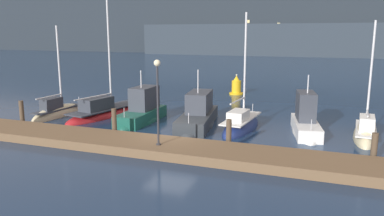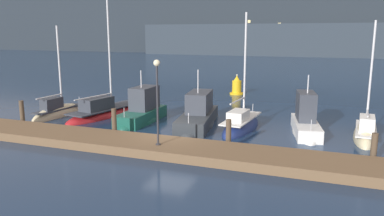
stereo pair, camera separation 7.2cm
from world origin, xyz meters
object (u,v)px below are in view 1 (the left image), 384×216
(sailboat_berth_5, at_px, (241,127))
(motorboat_berth_6, at_px, (305,125))
(sailboat_berth_1, at_px, (58,114))
(motorboat_berth_3, at_px, (142,116))
(sailboat_berth_7, at_px, (365,136))
(dock_lamppost, at_px, (158,89))
(channel_buoy, at_px, (236,87))
(motorboat_berth_4, at_px, (198,120))
(sailboat_berth_2, at_px, (105,113))

(sailboat_berth_5, xyz_separation_m, motorboat_berth_6, (3.81, 0.46, 0.34))
(sailboat_berth_1, xyz_separation_m, motorboat_berth_3, (6.45, 0.64, 0.27))
(sailboat_berth_7, bearing_deg, dock_lamppost, -146.08)
(motorboat_berth_6, xyz_separation_m, dock_lamppost, (-6.57, -6.61, 2.79))
(sailboat_berth_1, height_order, motorboat_berth_6, sailboat_berth_1)
(sailboat_berth_1, bearing_deg, channel_buoy, 55.48)
(motorboat_berth_4, bearing_deg, motorboat_berth_3, -175.84)
(sailboat_berth_7, bearing_deg, motorboat_berth_4, -177.35)
(sailboat_berth_2, xyz_separation_m, sailboat_berth_7, (17.24, 0.05, -0.06))
(motorboat_berth_4, xyz_separation_m, sailboat_berth_7, (9.96, 0.46, -0.24))
(channel_buoy, distance_m, dock_lamppost, 19.56)
(sailboat_berth_2, height_order, sailboat_berth_5, sailboat_berth_2)
(sailboat_berth_5, distance_m, motorboat_berth_6, 3.85)
(dock_lamppost, bearing_deg, motorboat_berth_4, 90.92)
(sailboat_berth_5, height_order, sailboat_berth_7, sailboat_berth_5)
(sailboat_berth_7, xyz_separation_m, dock_lamppost, (-9.86, -6.63, 3.11))
(sailboat_berth_1, bearing_deg, sailboat_berth_5, 3.92)
(motorboat_berth_6, bearing_deg, motorboat_berth_4, -176.24)
(sailboat_berth_2, height_order, motorboat_berth_4, sailboat_berth_2)
(channel_buoy, xyz_separation_m, dock_lamppost, (0.73, -19.38, 2.50))
(sailboat_berth_1, relative_size, dock_lamppost, 1.72)
(sailboat_berth_2, distance_m, motorboat_berth_3, 3.45)
(sailboat_berth_2, height_order, channel_buoy, sailboat_berth_2)
(motorboat_berth_3, bearing_deg, motorboat_berth_6, 3.90)
(sailboat_berth_1, bearing_deg, motorboat_berth_4, 5.10)
(motorboat_berth_3, xyz_separation_m, dock_lamppost, (4.01, -5.89, 2.84))
(motorboat_berth_3, height_order, motorboat_berth_4, motorboat_berth_4)
(motorboat_berth_3, relative_size, dock_lamppost, 1.28)
(sailboat_berth_5, distance_m, channel_buoy, 13.69)
(channel_buoy, bearing_deg, sailboat_berth_1, -124.52)
(sailboat_berth_5, bearing_deg, motorboat_berth_4, 179.64)
(motorboat_berth_6, relative_size, sailboat_berth_7, 0.72)
(sailboat_berth_5, relative_size, sailboat_berth_7, 1.06)
(sailboat_berth_1, relative_size, motorboat_berth_4, 1.06)
(sailboat_berth_7, bearing_deg, sailboat_berth_2, -179.84)
(sailboat_berth_7, height_order, dock_lamppost, sailboat_berth_7)
(sailboat_berth_5, bearing_deg, sailboat_berth_7, 3.86)
(sailboat_berth_1, relative_size, sailboat_berth_7, 0.98)
(sailboat_berth_1, height_order, sailboat_berth_7, sailboat_berth_7)
(motorboat_berth_6, height_order, dock_lamppost, dock_lamppost)
(sailboat_berth_7, relative_size, dock_lamppost, 1.76)
(motorboat_berth_3, height_order, channel_buoy, motorboat_berth_3)
(motorboat_berth_3, bearing_deg, sailboat_berth_7, 3.08)
(motorboat_berth_4, distance_m, channel_buoy, 13.23)
(motorboat_berth_4, height_order, sailboat_berth_5, sailboat_berth_5)
(sailboat_berth_2, height_order, motorboat_berth_3, sailboat_berth_2)
(sailboat_berth_1, xyz_separation_m, channel_buoy, (9.72, 14.13, 0.60))
(motorboat_berth_4, bearing_deg, sailboat_berth_7, 2.65)
(sailboat_berth_1, distance_m, sailboat_berth_5, 13.25)
(sailboat_berth_5, bearing_deg, dock_lamppost, -114.15)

